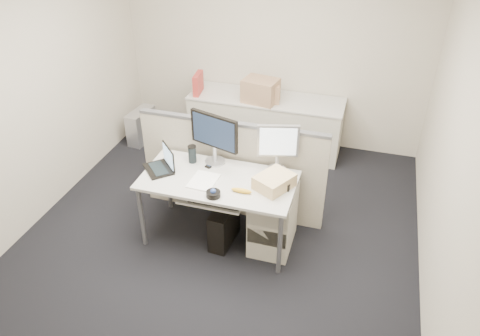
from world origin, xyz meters
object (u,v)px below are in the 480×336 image
(desk, at_px, (218,184))
(laptop, at_px, (157,160))
(monitor_main, at_px, (214,139))
(desk_phone, at_px, (281,182))

(desk, distance_m, laptop, 0.65)
(laptop, bearing_deg, monitor_main, 77.98)
(monitor_main, height_order, laptop, monitor_main)
(desk, height_order, monitor_main, monitor_main)
(desk, relative_size, monitor_main, 2.79)
(desk, relative_size, laptop, 4.80)
(desk_phone, bearing_deg, monitor_main, 170.29)
(desk, distance_m, monitor_main, 0.45)
(monitor_main, relative_size, desk_phone, 2.48)
(laptop, bearing_deg, desk, 48.62)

